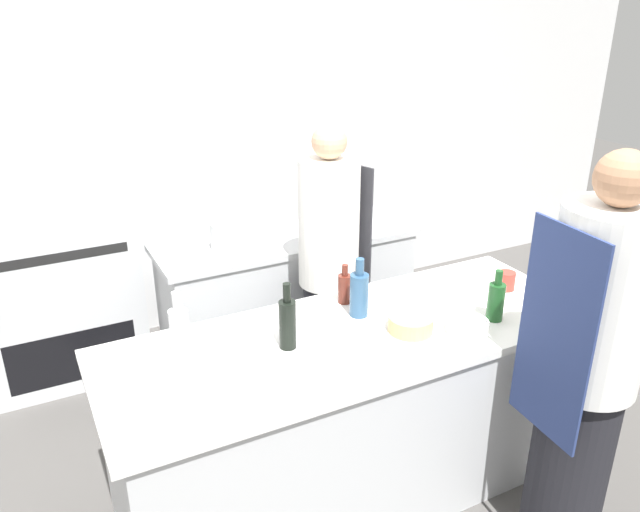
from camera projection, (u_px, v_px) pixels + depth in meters
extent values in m
plane|color=#4C4947|center=(351.00, 484.00, 3.20)|extent=(16.00, 16.00, 0.00)
cube|color=silver|center=(205.00, 136.00, 4.41)|extent=(8.00, 0.06, 2.80)
cube|color=silver|center=(353.00, 416.00, 3.04)|extent=(2.24, 0.81, 0.85)
cube|color=white|center=(355.00, 336.00, 2.87)|extent=(2.33, 0.85, 0.04)
cube|color=silver|center=(289.00, 301.00, 4.17)|extent=(1.62, 0.55, 0.85)
cube|color=silver|center=(287.00, 239.00, 4.00)|extent=(1.69, 0.57, 0.04)
cube|color=silver|center=(62.00, 305.00, 3.99)|extent=(0.94, 0.62, 0.97)
cube|color=black|center=(74.00, 357.00, 3.83)|extent=(0.76, 0.01, 0.34)
cube|color=black|center=(56.00, 258.00, 3.57)|extent=(0.80, 0.01, 0.06)
cylinder|color=black|center=(569.00, 463.00, 2.74)|extent=(0.34, 0.34, 0.84)
cylinder|color=silver|center=(600.00, 300.00, 2.43)|extent=(0.40, 0.40, 0.77)
cube|color=navy|center=(555.00, 335.00, 2.40)|extent=(0.04, 0.38, 0.88)
sphere|color=#9E7051|center=(624.00, 178.00, 2.24)|extent=(0.21, 0.21, 0.21)
cylinder|color=black|center=(328.00, 341.00, 3.77)|extent=(0.29, 0.29, 0.78)
cylinder|color=white|center=(329.00, 223.00, 3.47)|extent=(0.34, 0.34, 0.73)
cube|color=#2D2D33|center=(350.00, 233.00, 3.63)|extent=(0.11, 0.32, 0.83)
sphere|color=tan|center=(329.00, 142.00, 3.30)|extent=(0.19, 0.19, 0.19)
cylinder|color=#B2A84C|center=(564.00, 299.00, 2.98)|extent=(0.08, 0.08, 0.17)
cylinder|color=#B2A84C|center=(568.00, 276.00, 2.94)|extent=(0.03, 0.03, 0.07)
cylinder|color=#19471E|center=(496.00, 302.00, 2.94)|extent=(0.08, 0.08, 0.18)
cylinder|color=#19471E|center=(499.00, 278.00, 2.89)|extent=(0.04, 0.04, 0.07)
cylinder|color=#2D5175|center=(359.00, 295.00, 2.97)|extent=(0.09, 0.09, 0.21)
cylinder|color=#2D5175|center=(360.00, 267.00, 2.92)|extent=(0.04, 0.04, 0.08)
cylinder|color=black|center=(288.00, 325.00, 2.70)|extent=(0.08, 0.08, 0.22)
cylinder|color=black|center=(287.00, 293.00, 2.64)|extent=(0.03, 0.03, 0.09)
cylinder|color=#5B2319|center=(345.00, 289.00, 3.11)|extent=(0.07, 0.07, 0.15)
cylinder|color=#5B2319|center=(345.00, 270.00, 3.07)|extent=(0.03, 0.03, 0.06)
cylinder|color=silver|center=(180.00, 334.00, 2.63)|extent=(0.08, 0.08, 0.22)
cylinder|color=silver|center=(176.00, 302.00, 2.57)|extent=(0.04, 0.04, 0.09)
cylinder|color=tan|center=(411.00, 324.00, 2.86)|extent=(0.21, 0.21, 0.07)
cylinder|color=white|center=(223.00, 384.00, 2.40)|extent=(0.28, 0.28, 0.09)
cylinder|color=white|center=(468.00, 327.00, 2.84)|extent=(0.19, 0.19, 0.07)
cylinder|color=#B2382D|center=(506.00, 281.00, 3.26)|extent=(0.09, 0.09, 0.10)
cylinder|color=silver|center=(232.00, 235.00, 3.77)|extent=(0.26, 0.26, 0.17)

